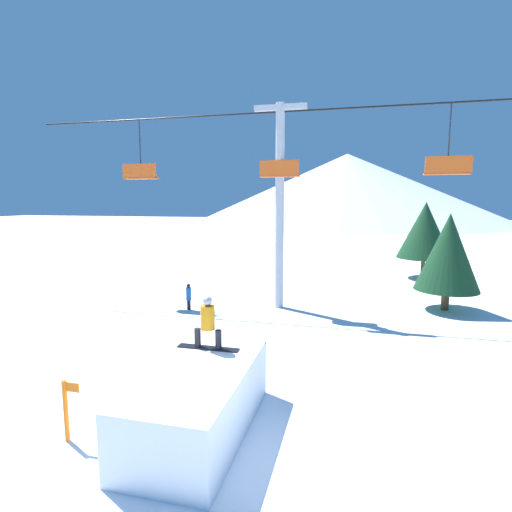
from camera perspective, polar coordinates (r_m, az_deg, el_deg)
name	(u,v)px	position (r m, az deg, el deg)	size (l,w,h in m)	color
ground_plane	(219,464)	(8.74, -5.34, -27.47)	(220.00, 220.00, 0.00)	white
mountain_ridge	(347,189)	(95.50, 12.81, 9.38)	(70.67, 70.67, 15.68)	silver
snow_ramp	(199,401)	(9.36, -8.13, -19.79)	(2.05, 4.23, 1.43)	white
snowboarder	(208,323)	(9.99, -6.92, -9.44)	(1.56, 0.35, 1.33)	black
chairlift	(280,188)	(18.63, 3.40, 9.71)	(24.94, 0.44, 9.41)	#B2B2B7
pine_tree_near	(448,252)	(20.27, 25.77, 0.49)	(2.85, 2.85, 4.50)	#4C3823
pine_tree_far	(425,230)	(28.19, 22.98, 3.41)	(3.42, 3.42, 4.99)	#4C3823
trail_marker	(66,409)	(9.81, -25.46, -19.10)	(0.41, 0.10, 1.34)	orange
distant_skier	(189,296)	(18.92, -9.60, -5.62)	(0.24, 0.24, 1.23)	black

